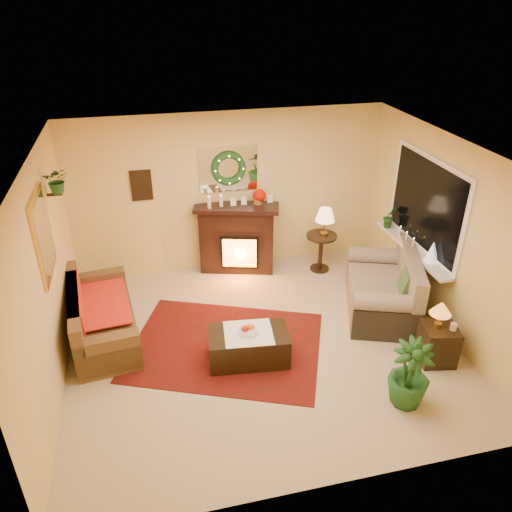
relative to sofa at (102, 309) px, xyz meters
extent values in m
plane|color=beige|center=(2.04, -0.66, -0.43)|extent=(5.00, 5.00, 0.00)
plane|color=white|center=(2.04, -0.66, 2.17)|extent=(5.00, 5.00, 0.00)
plane|color=#EFD88C|center=(2.04, 1.59, 0.87)|extent=(5.00, 5.00, 0.00)
plane|color=#EFD88C|center=(2.04, -2.91, 0.87)|extent=(5.00, 5.00, 0.00)
plane|color=#EFD88C|center=(-0.46, -0.66, 0.87)|extent=(4.50, 4.50, 0.00)
plane|color=#EFD88C|center=(4.54, -0.66, 0.87)|extent=(4.50, 4.50, 0.00)
cube|color=maroon|center=(1.56, -0.61, -0.42)|extent=(2.97, 2.64, 0.01)
cube|color=#4B3319|center=(0.00, 0.00, 0.00)|extent=(0.97, 1.86, 0.77)
cube|color=red|center=(-0.01, 0.11, 0.03)|extent=(0.73, 1.18, 0.02)
cube|color=black|center=(2.12, 1.38, 0.12)|extent=(1.25, 0.69, 1.09)
sphere|color=#B60F01|center=(2.49, 1.37, 0.87)|extent=(0.21, 0.21, 0.21)
cylinder|color=white|center=(1.69, 1.35, 0.83)|extent=(0.06, 0.06, 0.19)
cylinder|color=silver|center=(1.88, 1.37, 0.83)|extent=(0.06, 0.06, 0.18)
cube|color=white|center=(2.04, 1.57, 1.27)|extent=(0.92, 0.02, 0.72)
torus|color=#194719|center=(2.04, 1.53, 1.29)|extent=(0.55, 0.11, 0.55)
cube|color=#381E11|center=(0.69, 1.57, 1.12)|extent=(0.32, 0.03, 0.48)
cube|color=gold|center=(-0.44, -0.36, 1.32)|extent=(0.03, 0.84, 1.00)
imported|color=#194719|center=(-0.30, 0.39, 1.54)|extent=(0.33, 0.28, 0.36)
cube|color=tan|center=(3.92, -0.27, -0.01)|extent=(1.40, 1.79, 0.91)
cube|color=white|center=(4.53, -0.11, 1.12)|extent=(0.03, 1.86, 1.36)
cube|color=black|center=(4.51, -0.11, 1.12)|extent=(0.02, 1.70, 1.22)
cube|color=white|center=(4.42, -0.11, 0.44)|extent=(0.22, 1.86, 0.04)
cone|color=white|center=(4.46, -0.54, 0.61)|extent=(0.20, 0.20, 0.29)
imported|color=#215D1D|center=(4.39, 0.60, 0.66)|extent=(0.26, 0.21, 0.47)
cylinder|color=black|center=(3.47, 1.05, -0.10)|extent=(0.57, 0.57, 0.65)
cone|color=#FFC794|center=(3.49, 1.03, 0.45)|extent=(0.31, 0.31, 0.48)
cube|color=#503922|center=(4.11, -1.49, -0.16)|extent=(0.49, 0.49, 0.51)
cone|color=orange|center=(4.08, -1.47, 0.32)|extent=(0.26, 0.26, 0.39)
cube|color=#4D2416|center=(1.79, -0.94, -0.22)|extent=(1.05, 0.65, 0.42)
cylinder|color=silver|center=(1.79, -0.94, 0.02)|extent=(0.25, 0.25, 0.06)
imported|color=#1E5F27|center=(3.39, -2.07, 0.02)|extent=(1.73, 1.73, 2.50)
camera|label=1|loc=(0.74, -5.82, 3.80)|focal=35.00mm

